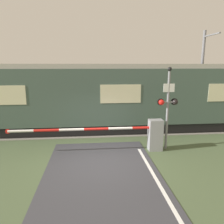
{
  "coord_description": "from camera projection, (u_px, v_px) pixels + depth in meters",
  "views": [
    {
      "loc": [
        -0.32,
        -8.08,
        3.72
      ],
      "look_at": [
        0.61,
        1.51,
        1.65
      ],
      "focal_mm": 35.0,
      "sensor_mm": 36.0,
      "label": 1
    }
  ],
  "objects": [
    {
      "name": "catenary_pole",
      "position": [
        202.0,
        74.0,
        14.94
      ],
      "size": [
        0.2,
        1.9,
        5.98
      ],
      "color": "slate",
      "rests_on": "ground_plane"
    },
    {
      "name": "crossing_barrier",
      "position": [
        143.0,
        134.0,
        9.58
      ],
      "size": [
        6.65,
        0.44,
        1.39
      ],
      "color": "gray",
      "rests_on": "ground_plane"
    },
    {
      "name": "track_bed",
      "position": [
        97.0,
        129.0,
        12.96
      ],
      "size": [
        36.0,
        3.2,
        0.13
      ],
      "color": "gray",
      "rests_on": "ground_plane"
    },
    {
      "name": "signal_post",
      "position": [
        168.0,
        104.0,
        9.52
      ],
      "size": [
        0.92,
        0.26,
        3.65
      ],
      "color": "gray",
      "rests_on": "ground_plane"
    },
    {
      "name": "train",
      "position": [
        117.0,
        96.0,
        12.66
      ],
      "size": [
        20.76,
        3.13,
        3.79
      ],
      "color": "black",
      "rests_on": "ground_plane"
    },
    {
      "name": "ground_plane",
      "position": [
        100.0,
        161.0,
        8.67
      ],
      "size": [
        80.0,
        80.0,
        0.0
      ],
      "primitive_type": "plane",
      "color": "#475638"
    }
  ]
}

